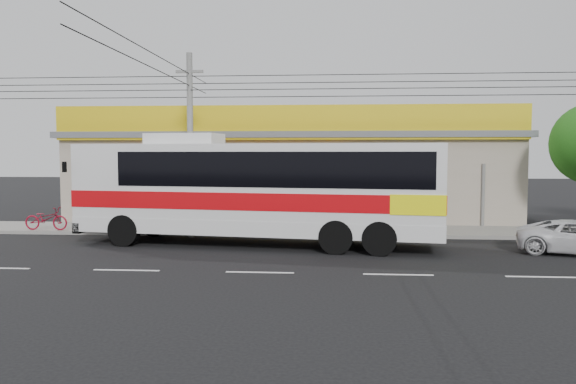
% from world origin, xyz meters
% --- Properties ---
extents(ground, '(120.00, 120.00, 0.00)m').
position_xyz_m(ground, '(0.00, 0.00, 0.00)').
color(ground, black).
rests_on(ground, ground).
extents(sidewalk, '(30.00, 3.20, 0.15)m').
position_xyz_m(sidewalk, '(0.00, 6.00, 0.07)').
color(sidewalk, gray).
rests_on(sidewalk, ground).
extents(lane_markings, '(50.00, 0.12, 0.01)m').
position_xyz_m(lane_markings, '(0.00, -2.50, 0.00)').
color(lane_markings, silver).
rests_on(lane_markings, ground).
extents(storefront_building, '(22.60, 9.20, 5.70)m').
position_xyz_m(storefront_building, '(-0.01, 11.54, 2.30)').
color(storefront_building, gray).
rests_on(storefront_building, ground).
extents(coach_bus, '(13.99, 4.75, 4.23)m').
position_xyz_m(coach_bus, '(-0.53, 2.35, 2.26)').
color(coach_bus, silver).
rests_on(coach_bus, ground).
extents(motorbike_red, '(1.91, 0.69, 1.00)m').
position_xyz_m(motorbike_red, '(-10.23, 4.70, 0.65)').
color(motorbike_red, maroon).
rests_on(motorbike_red, sidewalk).
extents(motorbike_dark, '(1.61, 0.58, 0.95)m').
position_xyz_m(motorbike_dark, '(-9.24, 7.14, 0.63)').
color(motorbike_dark, black).
rests_on(motorbike_dark, sidewalk).
extents(utility_pole, '(34.00, 14.00, 7.56)m').
position_xyz_m(utility_pole, '(-3.71, 4.20, 6.23)').
color(utility_pole, '#5E5E5B').
rests_on(utility_pole, ground).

